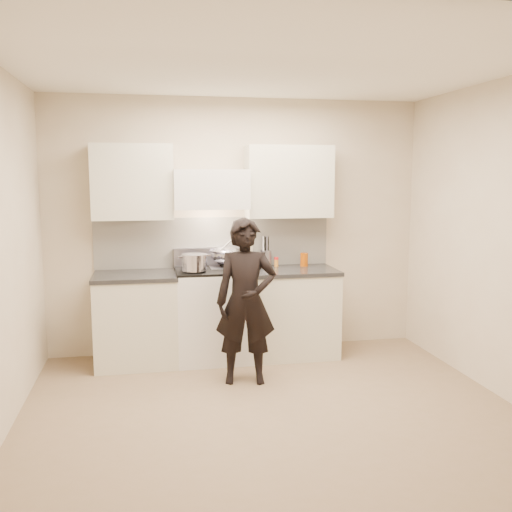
{
  "coord_description": "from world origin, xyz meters",
  "views": [
    {
      "loc": [
        -0.95,
        -4.29,
        1.88
      ],
      "look_at": [
        0.08,
        1.05,
        1.12
      ],
      "focal_mm": 40.0,
      "sensor_mm": 36.0,
      "label": 1
    }
  ],
  "objects_px": {
    "stove": "(213,314)",
    "counter_right": "(291,312)",
    "person": "(246,301)",
    "utensil_crock": "(266,257)",
    "wok": "(229,255)"
  },
  "relations": [
    {
      "from": "stove",
      "to": "counter_right",
      "type": "height_order",
      "value": "stove"
    },
    {
      "from": "counter_right",
      "to": "person",
      "type": "height_order",
      "value": "person"
    },
    {
      "from": "counter_right",
      "to": "person",
      "type": "relative_size",
      "value": 0.61
    },
    {
      "from": "wok",
      "to": "counter_right",
      "type": "bearing_deg",
      "value": -12.66
    },
    {
      "from": "utensil_crock",
      "to": "stove",
      "type": "bearing_deg",
      "value": -159.92
    },
    {
      "from": "counter_right",
      "to": "stove",
      "type": "bearing_deg",
      "value": -180.0
    },
    {
      "from": "stove",
      "to": "counter_right",
      "type": "relative_size",
      "value": 1.04
    },
    {
      "from": "person",
      "to": "utensil_crock",
      "type": "bearing_deg",
      "value": 76.51
    },
    {
      "from": "stove",
      "to": "wok",
      "type": "bearing_deg",
      "value": 37.64
    },
    {
      "from": "wok",
      "to": "utensil_crock",
      "type": "bearing_deg",
      "value": 10.16
    },
    {
      "from": "counter_right",
      "to": "utensil_crock",
      "type": "height_order",
      "value": "utensil_crock"
    },
    {
      "from": "counter_right",
      "to": "utensil_crock",
      "type": "distance_m",
      "value": 0.64
    },
    {
      "from": "counter_right",
      "to": "utensil_crock",
      "type": "xyz_separation_m",
      "value": [
        -0.23,
        0.22,
        0.56
      ]
    },
    {
      "from": "counter_right",
      "to": "person",
      "type": "xyz_separation_m",
      "value": [
        -0.62,
        -0.73,
        0.29
      ]
    },
    {
      "from": "wok",
      "to": "person",
      "type": "distance_m",
      "value": 0.93
    }
  ]
}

